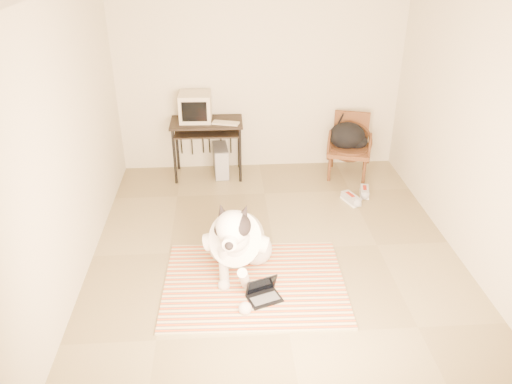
{
  "coord_description": "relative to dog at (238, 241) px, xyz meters",
  "views": [
    {
      "loc": [
        -0.52,
        -4.6,
        3.2
      ],
      "look_at": [
        -0.22,
        -0.28,
        0.88
      ],
      "focal_mm": 35.0,
      "sensor_mm": 36.0,
      "label": 1
    }
  ],
  "objects": [
    {
      "name": "rattan_chair",
      "position": [
        1.67,
        2.27,
        0.04
      ],
      "size": [
        0.71,
        0.7,
        0.88
      ],
      "color": "brown",
      "rests_on": "floor"
    },
    {
      "name": "computer_desk",
      "position": [
        -0.34,
        2.34,
        0.31
      ],
      "size": [
        0.99,
        0.56,
        0.82
      ],
      "color": "black",
      "rests_on": "floor"
    },
    {
      "name": "wall_front",
      "position": [
        0.42,
        -1.84,
        0.95
      ],
      "size": [
        4.5,
        0.0,
        4.5
      ],
      "primitive_type": "plane",
      "rotation": [
        -1.57,
        0.0,
        0.0
      ],
      "color": "beige",
      "rests_on": "floor"
    },
    {
      "name": "wall_back",
      "position": [
        0.42,
        2.66,
        0.95
      ],
      "size": [
        4.5,
        0.0,
        4.5
      ],
      "primitive_type": "plane",
      "rotation": [
        1.57,
        0.0,
        0.0
      ],
      "color": "beige",
      "rests_on": "floor"
    },
    {
      "name": "crt_monitor",
      "position": [
        -0.48,
        2.41,
        0.61
      ],
      "size": [
        0.44,
        0.42,
        0.38
      ],
      "color": "beige",
      "rests_on": "computer_desk"
    },
    {
      "name": "floor",
      "position": [
        0.42,
        0.41,
        -0.4
      ],
      "size": [
        4.5,
        4.5,
        0.0
      ],
      "primitive_type": "plane",
      "color": "#8C7C55",
      "rests_on": "ground"
    },
    {
      "name": "sneaker_right",
      "position": [
        1.76,
        1.61,
        -0.36
      ],
      "size": [
        0.17,
        0.3,
        0.1
      ],
      "color": "white",
      "rests_on": "floor"
    },
    {
      "name": "wall_right",
      "position": [
        2.42,
        0.41,
        0.95
      ],
      "size": [
        0.0,
        4.5,
        4.5
      ],
      "primitive_type": "plane",
      "rotation": [
        1.57,
        0.0,
        -1.57
      ],
      "color": "beige",
      "rests_on": "floor"
    },
    {
      "name": "desk_keyboard",
      "position": [
        -0.08,
        2.23,
        0.43
      ],
      "size": [
        0.38,
        0.23,
        0.02
      ],
      "primitive_type": "cube",
      "rotation": [
        0.0,
        0.0,
        -0.28
      ],
      "color": "beige",
      "rests_on": "computer_desk"
    },
    {
      "name": "pc_tower",
      "position": [
        -0.16,
        2.37,
        -0.19
      ],
      "size": [
        0.23,
        0.48,
        0.43
      ],
      "color": "#525154",
      "rests_on": "floor"
    },
    {
      "name": "rug",
      "position": [
        0.15,
        -0.19,
        -0.39
      ],
      "size": [
        1.86,
        1.44,
        0.02
      ],
      "color": "#E25321",
      "rests_on": "floor"
    },
    {
      "name": "wall_left",
      "position": [
        -1.58,
        0.41,
        0.95
      ],
      "size": [
        0.0,
        4.5,
        4.5
      ],
      "primitive_type": "plane",
      "rotation": [
        1.57,
        0.0,
        1.57
      ],
      "color": "beige",
      "rests_on": "floor"
    },
    {
      "name": "backpack",
      "position": [
        1.65,
        2.26,
        0.18
      ],
      "size": [
        0.55,
        0.42,
        0.38
      ],
      "color": "black",
      "rests_on": "rattan_chair"
    },
    {
      "name": "sneaker_left",
      "position": [
        1.52,
        1.42,
        -0.35
      ],
      "size": [
        0.23,
        0.33,
        0.11
      ],
      "color": "white",
      "rests_on": "floor"
    },
    {
      "name": "dog",
      "position": [
        0.0,
        0.0,
        0.0
      ],
      "size": [
        0.67,
        1.42,
        1.02
      ],
      "color": "silver",
      "rests_on": "rug"
    },
    {
      "name": "laptop",
      "position": [
        0.22,
        -0.42,
        -0.33
      ],
      "size": [
        0.37,
        0.32,
        0.22
      ],
      "color": "black",
      "rests_on": "rug"
    }
  ]
}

